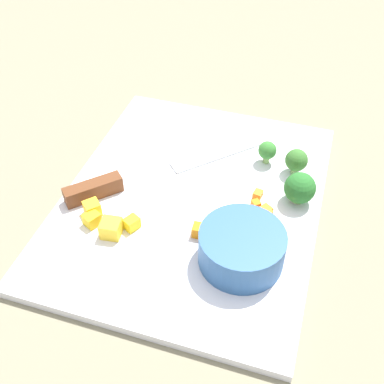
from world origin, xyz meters
TOP-DOWN VIEW (x-y plane):
  - ground_plane at (0.00, 0.00)m, footprint 4.00×4.00m
  - cutting_board at (0.00, 0.00)m, footprint 0.41×0.33m
  - prep_bowl at (-0.08, -0.09)m, footprint 0.10×0.10m
  - chef_knife at (-0.00, 0.09)m, footprint 0.24×0.24m
  - carrot_dice_0 at (0.01, -0.08)m, footprint 0.02×0.01m
  - carrot_dice_1 at (0.03, -0.08)m, footprint 0.01×0.01m
  - carrot_dice_2 at (0.00, -0.10)m, footprint 0.02×0.02m
  - carrot_dice_3 at (-0.02, -0.09)m, footprint 0.02×0.02m
  - carrot_dice_4 at (-0.06, -0.03)m, footprint 0.02×0.02m
  - carrot_dice_5 at (-0.03, -0.11)m, footprint 0.02×0.02m
  - carrot_dice_6 at (-0.01, -0.10)m, footprint 0.02×0.02m
  - carrot_dice_7 at (-0.03, -0.05)m, footprint 0.02×0.02m
  - pepper_dice_0 at (-0.07, 0.06)m, footprint 0.02×0.02m
  - pepper_dice_1 at (-0.07, 0.11)m, footprint 0.03×0.03m
  - pepper_dice_2 at (-0.08, 0.11)m, footprint 0.02×0.02m
  - pepper_dice_3 at (-0.09, 0.07)m, footprint 0.03×0.03m
  - broccoli_floret_0 at (0.09, -0.12)m, footprint 0.03×0.03m
  - broccoli_floret_1 at (0.10, -0.08)m, footprint 0.03×0.03m
  - broccoli_floret_2 at (0.04, -0.13)m, footprint 0.04×0.04m

SIDE VIEW (x-z plane):
  - ground_plane at x=0.00m, z-range 0.00..0.00m
  - cutting_board at x=0.00m, z-range 0.00..0.01m
  - carrot_dice_0 at x=0.01m, z-range 0.01..0.02m
  - carrot_dice_1 at x=0.03m, z-range 0.01..0.02m
  - carrot_dice_2 at x=0.00m, z-range 0.01..0.02m
  - carrot_dice_7 at x=-0.03m, z-range 0.01..0.02m
  - carrot_dice_3 at x=-0.02m, z-range 0.01..0.02m
  - carrot_dice_5 at x=-0.03m, z-range 0.01..0.03m
  - carrot_dice_4 at x=-0.06m, z-range 0.01..0.03m
  - carrot_dice_6 at x=-0.01m, z-range 0.01..0.03m
  - pepper_dice_0 at x=-0.07m, z-range 0.01..0.03m
  - pepper_dice_2 at x=-0.08m, z-range 0.01..0.03m
  - chef_knife at x=0.00m, z-range 0.01..0.03m
  - pepper_dice_1 at x=-0.07m, z-range 0.01..0.03m
  - pepper_dice_3 at x=-0.09m, z-range 0.01..0.03m
  - broccoli_floret_1 at x=0.10m, z-range 0.02..0.05m
  - broccoli_floret_0 at x=0.09m, z-range 0.01..0.05m
  - prep_bowl at x=-0.08m, z-range 0.01..0.06m
  - broccoli_floret_2 at x=0.04m, z-range 0.01..0.06m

